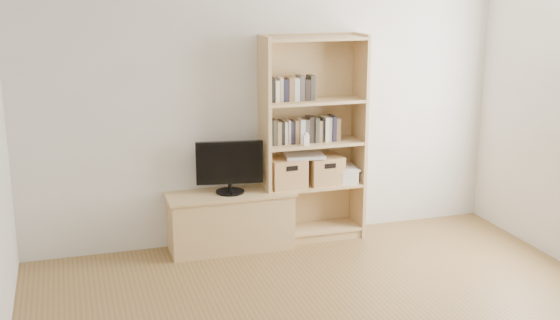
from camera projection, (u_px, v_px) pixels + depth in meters
name	position (u px, v px, depth m)	size (l,w,h in m)	color
back_wall	(268.00, 101.00, 6.39)	(4.50, 0.02, 2.60)	beige
tv_stand	(231.00, 222.00, 6.34)	(1.10, 0.41, 0.50)	tan
bookshelf	(313.00, 140.00, 6.43)	(0.95, 0.34, 1.91)	tan
television	(230.00, 168.00, 6.22)	(0.59, 0.05, 0.47)	black
books_row_mid	(312.00, 129.00, 6.43)	(0.87, 0.17, 0.23)	#2B231D
books_row_upper	(291.00, 89.00, 6.27)	(0.40, 0.15, 0.21)	#2B231D
baby_monitor	(306.00, 140.00, 6.29)	(0.05, 0.03, 0.10)	white
basket_left	(287.00, 173.00, 6.42)	(0.32, 0.27, 0.27)	#A6754B
basket_right	(325.00, 170.00, 6.53)	(0.31, 0.26, 0.26)	#A6754B
laptop	(304.00, 156.00, 6.43)	(0.36, 0.25, 0.03)	silver
magazine_stack	(346.00, 175.00, 6.61)	(0.19, 0.27, 0.13)	silver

